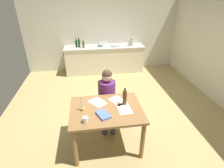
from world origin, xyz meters
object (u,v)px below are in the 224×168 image
(wine_bottle_on_table, at_px, (125,97))
(bottle_wine_red, at_px, (83,44))
(person_seated, at_px, (108,96))
(wine_glass_back_left, at_px, (100,42))
(dining_table, at_px, (106,114))
(sink_unit, at_px, (116,45))
(chair_at_table, at_px, (107,99))
(bottle_vinegar, at_px, (79,43))
(wine_glass_by_kettle, at_px, (102,42))
(bottle_oil, at_px, (76,43))
(stovetop_kettle, at_px, (131,42))
(mixing_bowl, at_px, (100,45))
(candlestick, at_px, (82,106))
(book_magazine, at_px, (103,115))
(wine_glass_near_sink, at_px, (105,42))
(coffee_mug, at_px, (86,120))

(wine_bottle_on_table, relative_size, bottle_wine_red, 1.27)
(person_seated, distance_m, wine_bottle_on_table, 0.56)
(wine_glass_back_left, bearing_deg, wine_bottle_on_table, -87.76)
(dining_table, xyz_separation_m, sink_unit, (0.73, 3.34, 0.27))
(chair_at_table, distance_m, person_seated, 0.23)
(person_seated, bearing_deg, dining_table, -99.20)
(person_seated, bearing_deg, bottle_vinegar, 101.47)
(wine_bottle_on_table, relative_size, sink_unit, 0.88)
(wine_glass_by_kettle, bearing_deg, wine_bottle_on_table, -89.44)
(bottle_oil, bearing_deg, stovetop_kettle, -1.77)
(chair_at_table, bearing_deg, person_seated, -93.20)
(sink_unit, bearing_deg, mixing_bowl, 176.98)
(candlestick, xyz_separation_m, book_magazine, (0.32, -0.19, -0.06))
(person_seated, distance_m, bottle_oil, 2.94)
(dining_table, height_order, sink_unit, sink_unit)
(dining_table, height_order, book_magazine, book_magazine)
(candlestick, height_order, wine_glass_near_sink, wine_glass_near_sink)
(wine_bottle_on_table, height_order, bottle_oil, bottle_oil)
(coffee_mug, bearing_deg, wine_glass_near_sink, 79.07)
(coffee_mug, relative_size, candlestick, 0.42)
(book_magazine, bearing_deg, person_seated, 55.80)
(chair_at_table, distance_m, candlestick, 0.90)
(sink_unit, relative_size, wine_glass_by_kettle, 2.34)
(person_seated, bearing_deg, coffee_mug, -116.90)
(bottle_vinegar, height_order, wine_glass_back_left, bottle_vinegar)
(bottle_vinegar, bearing_deg, book_magazine, -83.33)
(coffee_mug, relative_size, bottle_wine_red, 0.45)
(wine_glass_back_left, bearing_deg, bottle_wine_red, -157.59)
(dining_table, bearing_deg, chair_at_table, 82.06)
(wine_glass_back_left, bearing_deg, chair_at_table, -91.94)
(stovetop_kettle, distance_m, wine_glass_near_sink, 0.87)
(wine_glass_near_sink, distance_m, wine_glass_back_left, 0.20)
(coffee_mug, relative_size, wine_bottle_on_table, 0.36)
(mixing_bowl, bearing_deg, person_seated, -92.45)
(candlestick, height_order, sink_unit, sink_unit)
(dining_table, height_order, wine_bottle_on_table, wine_bottle_on_table)
(bottle_vinegar, height_order, bottle_wine_red, bottle_vinegar)
(bottle_wine_red, bearing_deg, wine_glass_near_sink, 16.73)
(coffee_mug, bearing_deg, dining_table, 41.06)
(wine_glass_by_kettle, bearing_deg, bottle_wine_red, -160.82)
(book_magazine, bearing_deg, mixing_bowl, 63.54)
(bottle_oil, distance_m, wine_glass_back_left, 0.77)
(bottle_wine_red, relative_size, stovetop_kettle, 1.13)
(chair_at_table, xyz_separation_m, mixing_bowl, (0.11, 2.67, 0.44))
(wine_glass_by_kettle, bearing_deg, chair_at_table, -93.97)
(wine_bottle_on_table, bearing_deg, wine_glass_by_kettle, 90.56)
(wine_glass_by_kettle, bearing_deg, person_seated, -93.94)
(bottle_oil, distance_m, mixing_bowl, 0.78)
(bottle_wine_red, relative_size, wine_glass_by_kettle, 1.61)
(stovetop_kettle, relative_size, wine_glass_near_sink, 1.43)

